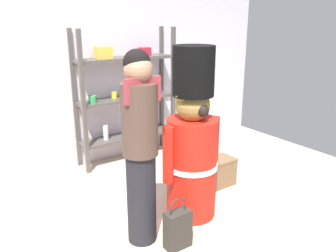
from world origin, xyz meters
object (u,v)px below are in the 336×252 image
teddy_bear_guard (192,144)px  display_crate (218,172)px  shopping_bag (178,229)px  person_shopper (140,144)px  merchandise_shelf (125,95)px

teddy_bear_guard → display_crate: teddy_bear_guard is taller
shopping_bag → display_crate: bearing=32.1°
person_shopper → display_crate: (1.28, 0.41, -0.75)m
teddy_bear_guard → shopping_bag: bearing=-139.9°
merchandise_shelf → person_shopper: (-0.81, -1.76, -0.00)m
teddy_bear_guard → person_shopper: person_shopper is taller
merchandise_shelf → person_shopper: 1.93m
teddy_bear_guard → person_shopper: bearing=-171.6°
display_crate → person_shopper: bearing=-162.3°
person_shopper → merchandise_shelf: bearing=65.3°
shopping_bag → display_crate: (1.09, 0.68, -0.01)m
merchandise_shelf → teddy_bear_guard: bearing=-96.1°
merchandise_shelf → teddy_bear_guard: (-0.18, -1.66, -0.17)m
merchandise_shelf → person_shopper: size_ratio=1.06×
teddy_bear_guard → shopping_bag: teddy_bear_guard is taller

